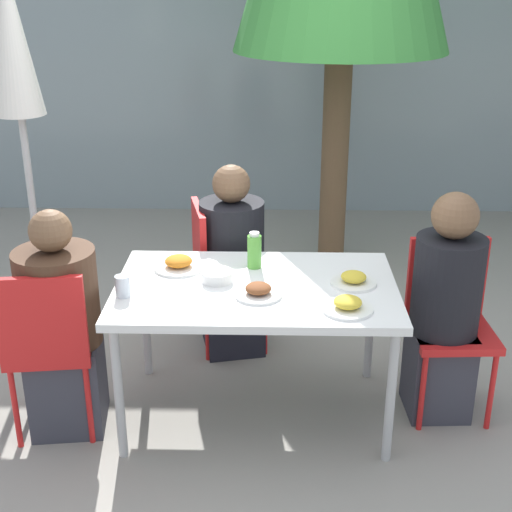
# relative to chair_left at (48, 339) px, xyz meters

# --- Properties ---
(ground_plane) EXTENTS (24.00, 24.00, 0.00)m
(ground_plane) POSITION_rel_chair_left_xyz_m (0.97, 0.20, -0.52)
(ground_plane) COLOR gray
(building_facade) EXTENTS (10.00, 0.20, 3.00)m
(building_facade) POSITION_rel_chair_left_xyz_m (0.97, 3.60, 0.98)
(building_facade) COLOR #89999E
(building_facade) RESTS_ON ground
(dining_table) EXTENTS (1.35, 0.85, 0.72)m
(dining_table) POSITION_rel_chair_left_xyz_m (0.97, 0.20, 0.14)
(dining_table) COLOR white
(dining_table) RESTS_ON ground
(chair_left) EXTENTS (0.45, 0.45, 0.89)m
(chair_left) POSITION_rel_chair_left_xyz_m (0.00, 0.00, 0.00)
(chair_left) COLOR red
(chair_left) RESTS_ON ground
(person_left) EXTENTS (0.38, 0.38, 1.13)m
(person_left) POSITION_rel_chair_left_xyz_m (0.04, 0.09, -0.00)
(person_left) COLOR #383842
(person_left) RESTS_ON ground
(chair_right) EXTENTS (0.42, 0.42, 0.89)m
(chair_right) POSITION_rel_chair_left_xyz_m (1.94, 0.33, 0.00)
(chair_right) COLOR red
(chair_right) RESTS_ON ground
(person_right) EXTENTS (0.34, 0.34, 1.18)m
(person_right) POSITION_rel_chair_left_xyz_m (1.89, 0.25, 0.04)
(person_right) COLOR #383842
(person_right) RESTS_ON ground
(chair_far) EXTENTS (0.48, 0.48, 0.89)m
(chair_far) POSITION_rel_chair_left_xyz_m (0.72, 0.91, 0.00)
(chair_far) COLOR red
(chair_far) RESTS_ON ground
(person_far) EXTENTS (0.40, 0.40, 1.13)m
(person_far) POSITION_rel_chair_left_xyz_m (0.81, 0.88, 0.00)
(person_far) COLOR black
(person_far) RESTS_ON ground
(closed_umbrella) EXTENTS (0.36, 0.36, 2.22)m
(closed_umbrella) POSITION_rel_chair_left_xyz_m (-0.40, 1.13, 1.09)
(closed_umbrella) COLOR #333333
(closed_umbrella) RESTS_ON ground
(plate_0) EXTENTS (0.25, 0.25, 0.07)m
(plate_0) POSITION_rel_chair_left_xyz_m (0.57, 0.39, 0.22)
(plate_0) COLOR white
(plate_0) RESTS_ON dining_table
(plate_1) EXTENTS (0.23, 0.23, 0.06)m
(plate_1) POSITION_rel_chair_left_xyz_m (1.38, -0.06, 0.22)
(plate_1) COLOR white
(plate_1) RESTS_ON dining_table
(plate_2) EXTENTS (0.22, 0.22, 0.06)m
(plate_2) POSITION_rel_chair_left_xyz_m (0.98, 0.08, 0.22)
(plate_2) COLOR white
(plate_2) RESTS_ON dining_table
(plate_3) EXTENTS (0.22, 0.22, 0.06)m
(plate_3) POSITION_rel_chair_left_xyz_m (1.43, 0.22, 0.22)
(plate_3) COLOR white
(plate_3) RESTS_ON dining_table
(bottle) EXTENTS (0.07, 0.07, 0.19)m
(bottle) POSITION_rel_chair_left_xyz_m (0.95, 0.42, 0.29)
(bottle) COLOR #51A338
(bottle) RESTS_ON dining_table
(drinking_cup) EXTENTS (0.07, 0.07, 0.10)m
(drinking_cup) POSITION_rel_chair_left_xyz_m (0.35, 0.06, 0.25)
(drinking_cup) COLOR silver
(drinking_cup) RESTS_ON dining_table
(salad_bowl) EXTENTS (0.15, 0.15, 0.05)m
(salad_bowl) POSITION_rel_chair_left_xyz_m (0.78, 0.24, 0.22)
(salad_bowl) COLOR white
(salad_bowl) RESTS_ON dining_table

